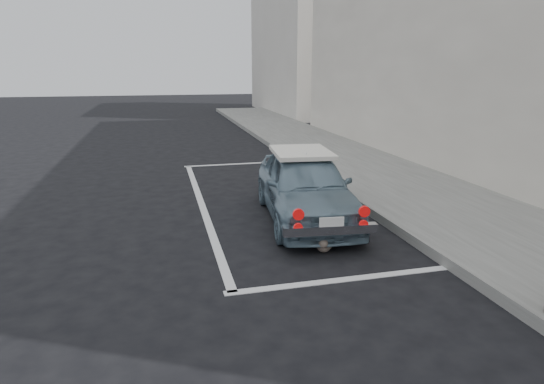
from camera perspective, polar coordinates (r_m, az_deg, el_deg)
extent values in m
plane|color=black|center=(5.85, 3.08, -9.32)|extent=(80.00, 80.00, 0.00)
cube|color=slate|center=(8.86, 19.28, -1.03)|extent=(2.80, 40.00, 0.15)
cube|color=beige|center=(12.11, 28.60, 18.57)|extent=(3.50, 18.00, 7.00)
cube|color=black|center=(11.07, 20.65, 8.95)|extent=(0.10, 16.00, 2.40)
cube|color=white|center=(16.46, 9.06, 22.65)|extent=(0.10, 2.00, 1.60)
cube|color=beige|center=(26.35, 3.67, 18.64)|extent=(3.50, 10.00, 8.00)
cube|color=silver|center=(5.59, 9.62, -10.72)|extent=(3.00, 0.12, 0.01)
cube|color=silver|center=(12.01, -3.77, 3.56)|extent=(3.00, 0.12, 0.01)
cube|color=silver|center=(8.46, -8.80, -1.60)|extent=(0.12, 7.00, 0.01)
imported|color=gray|center=(7.48, 4.17, 0.77)|extent=(1.67, 3.44, 1.13)
cube|color=white|center=(7.69, 3.72, 4.96)|extent=(1.06, 1.35, 0.07)
cube|color=silver|center=(6.05, 7.35, -4.70)|extent=(1.27, 0.25, 0.12)
cube|color=white|center=(5.97, 7.49, -3.94)|extent=(0.33, 0.05, 0.17)
cylinder|color=red|center=(5.84, 3.33, -2.83)|extent=(0.15, 0.06, 0.15)
cylinder|color=red|center=(6.07, 11.51, -2.41)|extent=(0.15, 0.06, 0.15)
cylinder|color=red|center=(5.90, 3.31, -4.49)|extent=(0.12, 0.05, 0.12)
cylinder|color=red|center=(6.13, 11.42, -4.02)|extent=(0.12, 0.05, 0.12)
ellipsoid|color=brown|center=(6.30, 6.53, -6.49)|extent=(0.32, 0.38, 0.20)
sphere|color=brown|center=(6.14, 6.46, -6.40)|extent=(0.13, 0.13, 0.13)
cone|color=brown|center=(6.12, 6.16, -5.83)|extent=(0.04, 0.04, 0.05)
cone|color=brown|center=(6.12, 6.79, -5.86)|extent=(0.04, 0.04, 0.05)
cylinder|color=brown|center=(6.48, 7.05, -6.53)|extent=(0.03, 0.21, 0.03)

